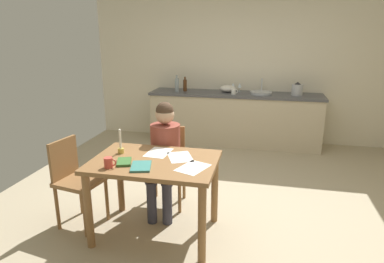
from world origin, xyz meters
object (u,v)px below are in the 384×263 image
Objects in this scene: bottle_vinegar at (185,85)px; stovetop_kettle at (297,89)px; person_seated at (164,151)px; teacup_on_counter at (234,92)px; wine_glass_by_kettle at (233,85)px; dining_table at (155,172)px; candlestick at (121,147)px; chair_side_empty at (75,178)px; book_magazine at (141,166)px; chair_at_table at (168,162)px; sink_unit at (261,93)px; coffee_mug at (109,163)px; wine_glass_near_sink at (240,85)px; bottle_oil at (177,85)px; book_cookery at (124,162)px; mixing_bowl at (228,89)px.

bottle_vinegar is 1.89m from stovetop_kettle.
teacup_on_counter is (0.50, 2.32, 0.27)m from person_seated.
bottle_vinegar reaches higher than wine_glass_by_kettle.
dining_table is 4.78× the size of candlestick.
stovetop_kettle is at bearing 8.37° from teacup_on_counter.
book_magazine is at bearing -14.34° from chair_side_empty.
person_seated is at bearing -85.06° from chair_at_table.
candlestick reaches higher than chair_side_empty.
chair_at_table is 2.44× the size of sink_unit.
chair_at_table is 7.87× the size of coffee_mug.
chair_side_empty reaches higher than book_magazine.
chair_side_empty is at bearing -111.60° from wine_glass_by_kettle.
chair_at_table is 0.99× the size of chair_side_empty.
stovetop_kettle is at bearing 56.67° from chair_at_table.
chair_side_empty is 0.65m from coffee_mug.
wine_glass_by_kettle is at bearing 77.92° from coffee_mug.
teacup_on_counter is (1.27, 2.81, 0.45)m from chair_side_empty.
stovetop_kettle reaches higher than wine_glass_near_sink.
stovetop_kettle reaches higher than candlestick.
bottle_oil is (-0.17, 2.77, 0.19)m from candlestick.
wine_glass_by_kettle is at bearing 80.17° from person_seated.
bottle_oil reaches higher than stovetop_kettle.
sink_unit is 0.47m from teacup_on_counter.
book_cookery is 3.54m from stovetop_kettle.
book_magazine is 0.19m from book_cookery.
teacup_on_counter reaches higher than book_cookery.
teacup_on_counter is at bearing -3.25° from bottle_oil.
mixing_bowl is at bearing 69.33° from chair_side_empty.
stovetop_kettle is (2.29, 2.96, 0.50)m from chair_side_empty.
chair_at_table is at bearing 74.18° from coffee_mug.
sink_unit is 1.64× the size of stovetop_kettle.
candlestick is 0.44m from book_magazine.
chair_at_table is 0.89m from book_magazine.
stovetop_kettle is at bearing 41.65° from book_cookery.
candlestick is at bearing -106.38° from wine_glass_near_sink.
mixing_bowl is (0.37, 2.55, 0.28)m from person_seated.
coffee_mug is at bearing -118.94° from stovetop_kettle.
bottle_oil is at bearing 76.23° from book_cookery.
wine_glass_by_kettle is at bearing 97.98° from teacup_on_counter.
chair_at_table is 7.88× the size of teacup_on_counter.
chair_at_table is 0.24m from person_seated.
bottle_oil reaches higher than coffee_mug.
wine_glass_by_kettle is at bearing 41.15° from mixing_bowl.
wine_glass_near_sink is 1.38× the size of teacup_on_counter.
candlestick reaches higher than book_magazine.
teacup_on_counter is (-1.02, -0.15, -0.05)m from stovetop_kettle.
book_magazine is at bearing -38.29° from book_cookery.
bottle_oil is at bearing -168.90° from mixing_bowl.
book_cookery is at bearing -101.07° from wine_glass_by_kettle.
wine_glass_by_kettle is at bearing 171.96° from stovetop_kettle.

